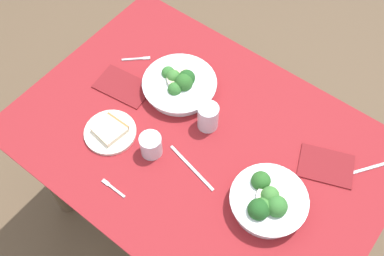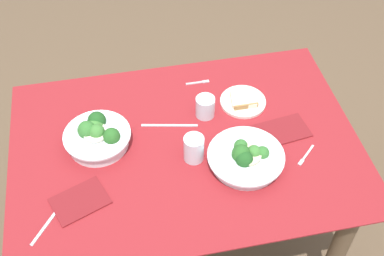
{
  "view_description": "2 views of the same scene",
  "coord_description": "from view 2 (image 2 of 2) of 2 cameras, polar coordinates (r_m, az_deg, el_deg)",
  "views": [
    {
      "loc": [
        -0.46,
        0.64,
        2.08
      ],
      "look_at": [
        0.04,
        0.0,
        0.78
      ],
      "focal_mm": 41.99,
      "sensor_mm": 36.0,
      "label": 1
    },
    {
      "loc": [
        -0.21,
        -1.16,
        2.13
      ],
      "look_at": [
        0.03,
        0.04,
        0.78
      ],
      "focal_mm": 46.11,
      "sensor_mm": 36.0,
      "label": 2
    }
  ],
  "objects": [
    {
      "name": "bread_side_plate",
      "position": [
        1.98,
        5.93,
        3.14
      ],
      "size": [
        0.18,
        0.18,
        0.03
      ],
      "color": "silver",
      "rests_on": "dining_table"
    },
    {
      "name": "fork_by_near_bowl",
      "position": [
        2.06,
        0.78,
        5.29
      ],
      "size": [
        0.1,
        0.01,
        0.0
      ],
      "rotation": [
        0.0,
        0.0,
        6.28
      ],
      "color": "#B7B7BC",
      "rests_on": "dining_table"
    },
    {
      "name": "water_glass_center",
      "position": [
        1.9,
        1.54,
        2.47
      ],
      "size": [
        0.07,
        0.07,
        0.08
      ],
      "primitive_type": "cylinder",
      "color": "silver",
      "rests_on": "dining_table"
    },
    {
      "name": "ground_plane",
      "position": [
        2.43,
        -0.56,
        -13.19
      ],
      "size": [
        6.0,
        6.0,
        0.0
      ],
      "primitive_type": "plane",
      "color": "brown"
    },
    {
      "name": "broccoli_bowl_far",
      "position": [
        1.83,
        -10.87,
        -0.88
      ],
      "size": [
        0.25,
        0.25,
        0.11
      ],
      "color": "white",
      "rests_on": "dining_table"
    },
    {
      "name": "table_knife_left",
      "position": [
        1.89,
        -2.62,
        0.3
      ],
      "size": [
        0.21,
        0.05,
        0.0
      ],
      "primitive_type": "cube",
      "rotation": [
        0.0,
        0.0,
        2.94
      ],
      "color": "#B7B7BC",
      "rests_on": "dining_table"
    },
    {
      "name": "water_glass_side",
      "position": [
        1.75,
        0.21,
        -2.36
      ],
      "size": [
        0.07,
        0.07,
        0.1
      ],
      "primitive_type": "cylinder",
      "color": "silver",
      "rests_on": "dining_table"
    },
    {
      "name": "napkin_folded_upper",
      "position": [
        1.9,
        10.28,
        -0.34
      ],
      "size": [
        0.22,
        0.15,
        0.01
      ],
      "primitive_type": "cube",
      "rotation": [
        0.0,
        0.0,
        0.14
      ],
      "color": "maroon",
      "rests_on": "dining_table"
    },
    {
      "name": "napkin_folded_lower",
      "position": [
        1.71,
        -12.82,
        -8.23
      ],
      "size": [
        0.21,
        0.19,
        0.01
      ],
      "primitive_type": "cube",
      "rotation": [
        0.0,
        0.0,
        0.38
      ],
      "color": "maroon",
      "rests_on": "dining_table"
    },
    {
      "name": "dining_table",
      "position": [
        1.92,
        -0.7,
        -4.27
      ],
      "size": [
        1.28,
        0.9,
        0.73
      ],
      "color": "maroon",
      "rests_on": "ground_plane"
    },
    {
      "name": "table_knife_right",
      "position": [
        1.69,
        -16.32,
        -10.48
      ],
      "size": [
        0.11,
        0.15,
        0.0
      ],
      "primitive_type": "cube",
      "rotation": [
        0.0,
        0.0,
        4.09
      ],
      "color": "#B7B7BC",
      "rests_on": "dining_table"
    },
    {
      "name": "fork_by_far_bowl",
      "position": [
        1.83,
        13.0,
        -3.17
      ],
      "size": [
        0.09,
        0.08,
        0.0
      ],
      "rotation": [
        0.0,
        0.0,
        3.89
      ],
      "color": "#B7B7BC",
      "rests_on": "dining_table"
    },
    {
      "name": "broccoli_bowl_near",
      "position": [
        1.76,
        6.25,
        -3.41
      ],
      "size": [
        0.27,
        0.27,
        0.09
      ],
      "color": "white",
      "rests_on": "dining_table"
    }
  ]
}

